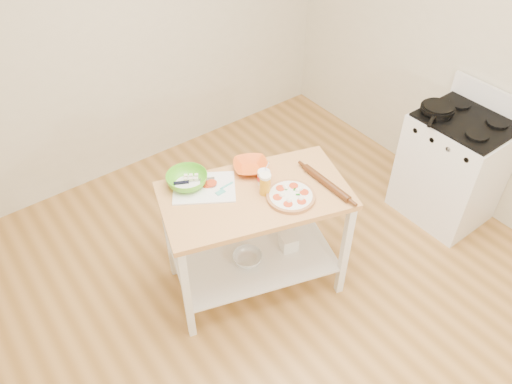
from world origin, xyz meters
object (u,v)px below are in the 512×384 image
at_px(orange_bowl, 251,167).
at_px(green_bowl, 187,180).
at_px(rolling_pin, 326,183).
at_px(skillet, 437,109).
at_px(spatula, 224,189).
at_px(beer_pint, 265,184).
at_px(gas_stove, 452,168).
at_px(pizza, 291,196).
at_px(cutting_board, 204,187).
at_px(shelf_glass_bowl, 247,258).
at_px(knife, 188,182).
at_px(prep_island, 255,221).
at_px(yogurt_tub, 264,177).
at_px(shelf_bin, 289,242).

distance_m(orange_bowl, green_bowl, 0.44).
bearing_deg(orange_bowl, rolling_pin, -54.96).
xyz_separation_m(skillet, spatula, (-1.79, 0.27, -0.06)).
relative_size(orange_bowl, beer_pint, 1.55).
xyz_separation_m(beer_pint, rolling_pin, (0.36, -0.18, -0.05)).
relative_size(gas_stove, pizza, 3.55).
height_order(skillet, cutting_board, skillet).
bearing_deg(shelf_glass_bowl, knife, 125.53).
bearing_deg(green_bowl, knife, 27.65).
distance_m(knife, rolling_pin, 0.90).
bearing_deg(beer_pint, skillet, -3.32).
relative_size(prep_island, green_bowl, 5.01).
bearing_deg(pizza, knife, 131.53).
relative_size(cutting_board, spatula, 3.33).
relative_size(gas_stove, skillet, 2.86).
distance_m(prep_island, rolling_pin, 0.54).
height_order(green_bowl, shelf_glass_bowl, green_bowl).
distance_m(spatula, shelf_glass_bowl, 0.64).
xyz_separation_m(knife, shelf_glass_bowl, (0.23, -0.33, -0.62)).
relative_size(cutting_board, shelf_glass_bowl, 2.33).
bearing_deg(yogurt_tub, cutting_board, 149.99).
relative_size(spatula, yogurt_tub, 0.83).
bearing_deg(shelf_glass_bowl, orange_bowl, 47.74).
xyz_separation_m(pizza, beer_pint, (-0.10, 0.14, 0.06)).
bearing_deg(prep_island, shelf_glass_bowl, 168.55).
relative_size(pizza, cutting_board, 0.63).
bearing_deg(prep_island, pizza, -47.26).
bearing_deg(green_bowl, skillet, -13.25).
xyz_separation_m(gas_stove, beer_pint, (-1.71, 0.30, 0.50)).
relative_size(skillet, cutting_board, 0.78).
distance_m(gas_stove, knife, 2.21).
distance_m(rolling_pin, shelf_bin, 0.64).
height_order(skillet, spatula, skillet).
distance_m(green_bowl, beer_pint, 0.51).
distance_m(spatula, shelf_bin, 0.75).
height_order(pizza, cutting_board, pizza).
bearing_deg(shelf_bin, cutting_board, 148.23).
bearing_deg(skillet, yogurt_tub, 148.73).
distance_m(prep_island, beer_pint, 0.33).
bearing_deg(shelf_glass_bowl, rolling_pin, -25.84).
height_order(knife, beer_pint, beer_pint).
relative_size(spatula, beer_pint, 0.99).
xyz_separation_m(rolling_pin, shelf_glass_bowl, (-0.48, 0.23, -0.63)).
relative_size(cutting_board, beer_pint, 3.31).
relative_size(skillet, shelf_glass_bowl, 1.81).
relative_size(gas_stove, spatula, 7.42).
bearing_deg(pizza, rolling_pin, -10.62).
height_order(skillet, beer_pint, beer_pint).
height_order(skillet, orange_bowl, skillet).
xyz_separation_m(gas_stove, green_bowl, (-2.06, 0.67, 0.47)).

